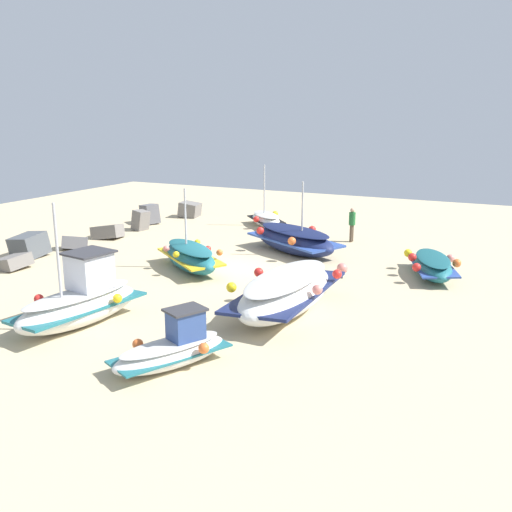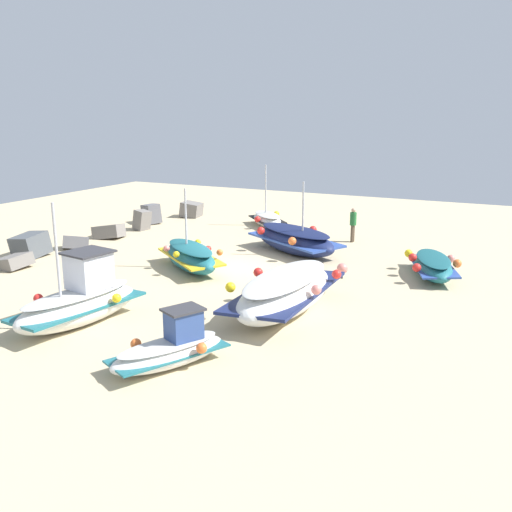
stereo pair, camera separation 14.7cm
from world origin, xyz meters
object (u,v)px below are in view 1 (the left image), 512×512
at_px(fishing_boat_3, 286,291).
at_px(mooring_buoy_0, 342,269).
at_px(fishing_boat_5, 266,219).
at_px(fishing_boat_4, 81,301).
at_px(fishing_boat_2, 190,256).
at_px(fishing_boat_0, 294,240).
at_px(fishing_boat_6, 173,349).
at_px(fishing_boat_1, 432,265).
at_px(person_walking, 352,222).

distance_m(fishing_boat_3, mooring_buoy_0, 4.36).
bearing_deg(fishing_boat_5, fishing_boat_4, -39.04).
bearing_deg(fishing_boat_4, fishing_boat_2, 12.15).
xyz_separation_m(fishing_boat_0, fishing_boat_2, (-4.47, 2.67, -0.06)).
height_order(fishing_boat_4, fishing_boat_6, fishing_boat_4).
height_order(fishing_boat_4, mooring_buoy_0, fishing_boat_4).
bearing_deg(fishing_boat_1, fishing_boat_3, 130.13).
xyz_separation_m(fishing_boat_3, fishing_boat_4, (-3.75, 5.05, 0.05)).
distance_m(fishing_boat_1, mooring_buoy_0, 3.53).
distance_m(fishing_boat_4, fishing_boat_6, 4.26).
bearing_deg(person_walking, fishing_boat_6, -85.07).
distance_m(fishing_boat_6, mooring_buoy_0, 9.37).
bearing_deg(fishing_boat_6, person_walking, 25.80).
bearing_deg(fishing_boat_5, mooring_buoy_0, -3.06).
bearing_deg(fishing_boat_4, fishing_boat_0, -2.78).
relative_size(fishing_boat_1, person_walking, 2.31).
xyz_separation_m(fishing_boat_1, mooring_buoy_0, (-1.81, 3.03, -0.05)).
distance_m(fishing_boat_3, fishing_boat_4, 6.29).
relative_size(fishing_boat_5, person_walking, 2.03).
bearing_deg(mooring_buoy_0, fishing_boat_0, 47.26).
xyz_separation_m(fishing_boat_2, fishing_boat_4, (-6.57, -0.36, 0.16)).
relative_size(fishing_boat_6, person_walking, 1.97).
relative_size(fishing_boat_5, fishing_boat_6, 1.03).
bearing_deg(fishing_boat_2, fishing_boat_1, 56.53).
height_order(fishing_boat_1, fishing_boat_4, fishing_boat_4).
bearing_deg(fishing_boat_6, fishing_boat_2, 55.19).
bearing_deg(mooring_buoy_0, fishing_boat_6, 171.17).
bearing_deg(fishing_boat_1, mooring_buoy_0, 100.64).
height_order(fishing_boat_2, mooring_buoy_0, fishing_boat_2).
relative_size(fishing_boat_1, fishing_boat_2, 0.94).
relative_size(fishing_boat_0, fishing_boat_6, 1.59).
distance_m(fishing_boat_4, mooring_buoy_0, 9.79).
xyz_separation_m(fishing_boat_3, person_walking, (10.64, 1.07, 0.30)).
distance_m(fishing_boat_2, mooring_buoy_0, 6.07).
height_order(fishing_boat_2, fishing_boat_4, fishing_boat_4).
relative_size(fishing_boat_0, fishing_boat_2, 1.27).
bearing_deg(fishing_boat_2, fishing_boat_6, -24.13).
distance_m(fishing_boat_0, fishing_boat_5, 6.26).
relative_size(fishing_boat_4, fishing_boat_5, 1.29).
xyz_separation_m(fishing_boat_0, fishing_boat_4, (-11.04, 2.31, 0.10)).
bearing_deg(fishing_boat_0, mooring_buoy_0, 166.51).
height_order(fishing_boat_4, person_walking, fishing_boat_4).
distance_m(fishing_boat_5, mooring_buoy_0, 10.59).
bearing_deg(fishing_boat_0, fishing_boat_5, -23.91).
bearing_deg(fishing_boat_6, fishing_boat_3, 14.31).
bearing_deg(person_walking, fishing_boat_3, -79.70).
distance_m(fishing_boat_3, fishing_boat_5, 13.91).
xyz_separation_m(fishing_boat_0, fishing_boat_6, (-12.23, -1.77, -0.18)).
bearing_deg(fishing_boat_5, fishing_boat_6, -26.42).
bearing_deg(fishing_boat_0, fishing_boat_6, 127.47).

